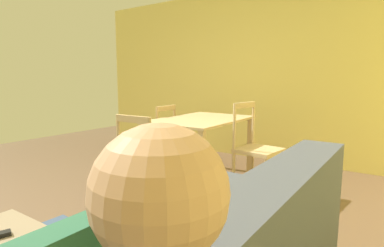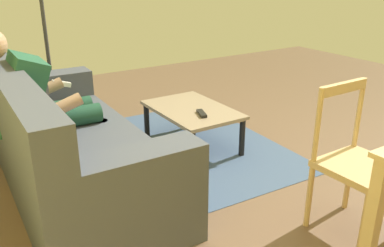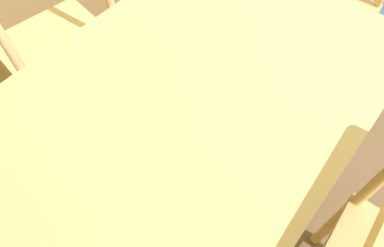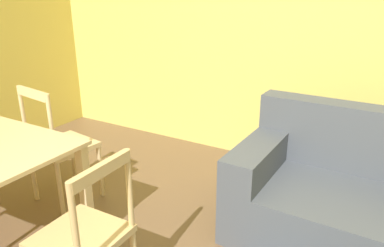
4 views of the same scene
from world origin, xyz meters
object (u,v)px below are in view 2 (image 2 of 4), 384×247
(person_lounging, at_px, (42,103))
(dining_chair_facing_couch, at_px, (356,164))
(couch, at_px, (64,146))
(coffee_table, at_px, (192,113))
(tv_remote, at_px, (202,113))

(person_lounging, bearing_deg, dining_chair_facing_couch, -141.76)
(couch, distance_m, dining_chair_facing_couch, 1.97)
(coffee_table, distance_m, tv_remote, 0.20)
(coffee_table, height_order, dining_chair_facing_couch, dining_chair_facing_couch)
(tv_remote, bearing_deg, couch, 15.01)
(tv_remote, distance_m, dining_chair_facing_couch, 1.40)
(person_lounging, bearing_deg, coffee_table, -96.91)
(couch, relative_size, coffee_table, 2.50)
(dining_chair_facing_couch, bearing_deg, person_lounging, 38.24)
(couch, height_order, coffee_table, couch)
(tv_remote, xyz_separation_m, dining_chair_facing_couch, (-1.39, -0.16, 0.07))
(coffee_table, bearing_deg, tv_remote, 172.78)
(person_lounging, distance_m, coffee_table, 1.26)
(couch, distance_m, coffee_table, 1.17)
(couch, bearing_deg, tv_remote, -93.64)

